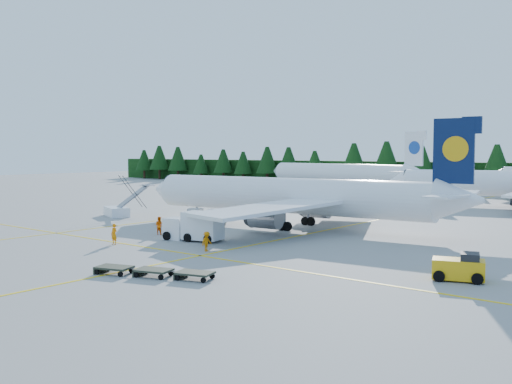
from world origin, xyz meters
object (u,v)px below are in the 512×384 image
Objects in this scene: baggage_tug at (460,268)px; airstairs at (119,209)px; airliner_navy at (280,196)px; service_truck at (193,226)px.

airstairs is at bearing 149.90° from baggage_tug.
airliner_navy is 10.96× the size of baggage_tug.
service_truck is at bearing 158.88° from baggage_tug.
airliner_navy is 22.62m from airstairs.
baggage_tug is at bearing 11.53° from airstairs.
airliner_navy is 28.18m from baggage_tug.
baggage_tug is (24.76, -1.17, -0.50)m from service_truck.
airstairs is 1.92× the size of baggage_tug.
service_truck is at bearing 1.92° from airstairs.
airstairs reaches higher than baggage_tug.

